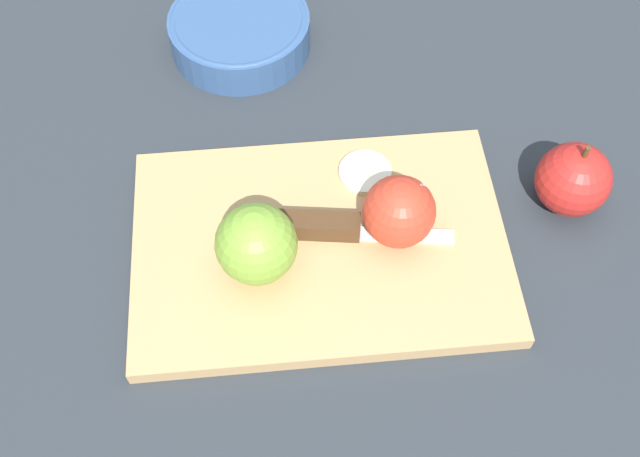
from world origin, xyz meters
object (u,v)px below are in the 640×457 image
object	(u,v)px
apple_half_right	(399,211)
apple_whole	(573,180)
knife	(325,227)
apple_half_left	(256,244)
bowl	(240,30)

from	to	relation	value
apple_half_right	apple_whole	world-z (taller)	same
knife	apple_half_left	bearing A→B (deg)	-147.29
apple_half_left	knife	xyz separation A→B (m)	(0.06, 0.03, -0.03)
knife	bowl	size ratio (longest dim) A/B	1.06
apple_half_right	bowl	size ratio (longest dim) A/B	0.42
apple_half_right	knife	world-z (taller)	apple_half_right
apple_half_right	knife	bearing A→B (deg)	-127.76
knife	bowl	xyz separation A→B (m)	(-0.06, 0.27, -0.00)
apple_half_left	knife	world-z (taller)	apple_half_left
apple_half_left	apple_whole	distance (m)	0.31
knife	bowl	world-z (taller)	bowl
apple_whole	bowl	distance (m)	0.39
knife	apple_whole	bearing A→B (deg)	14.21
bowl	apple_half_right	bearing A→B (deg)	-66.14
apple_whole	apple_half_right	bearing A→B (deg)	-172.59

